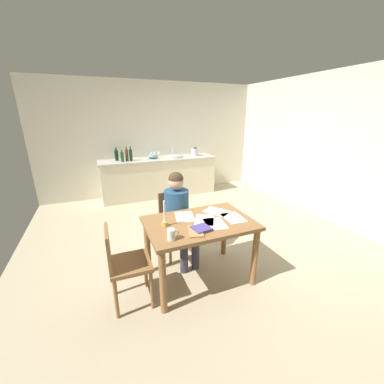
{
  "coord_description": "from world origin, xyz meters",
  "views": [
    {
      "loc": [
        -1.36,
        -3.07,
        1.89
      ],
      "look_at": [
        -0.17,
        -0.2,
        0.85
      ],
      "focal_mm": 22.01,
      "sensor_mm": 36.0,
      "label": 1
    }
  ],
  "objects_px": {
    "bottle_wine_red": "(127,155)",
    "chair_at_table": "(175,220)",
    "wine_glass_near_sink": "(159,153)",
    "bottle_sauce": "(131,155)",
    "dining_table": "(199,231)",
    "candlestick": "(165,219)",
    "bottle_oil": "(116,155)",
    "wine_glass_by_kettle": "(154,153)",
    "person_seated": "(179,212)",
    "sink_unit": "(175,156)",
    "book_cookery": "(201,229)",
    "bottle_vinegar": "(122,157)",
    "book_magazine": "(196,231)",
    "mixing_bowl": "(152,156)",
    "chair_side_empty": "(124,263)",
    "wine_glass_back_left": "(151,153)",
    "coffee_mug": "(172,234)",
    "stovetop_kettle": "(195,152)"
  },
  "relations": [
    {
      "from": "coffee_mug",
      "to": "mixing_bowl",
      "type": "bearing_deg",
      "value": 79.39
    },
    {
      "from": "chair_side_empty",
      "to": "wine_glass_by_kettle",
      "type": "bearing_deg",
      "value": 70.88
    },
    {
      "from": "book_magazine",
      "to": "stovetop_kettle",
      "type": "height_order",
      "value": "stovetop_kettle"
    },
    {
      "from": "bottle_sauce",
      "to": "bottle_oil",
      "type": "bearing_deg",
      "value": 154.7
    },
    {
      "from": "book_magazine",
      "to": "mixing_bowl",
      "type": "distance_m",
      "value": 3.42
    },
    {
      "from": "bottle_oil",
      "to": "wine_glass_by_kettle",
      "type": "bearing_deg",
      "value": 4.33
    },
    {
      "from": "candlestick",
      "to": "chair_side_empty",
      "type": "bearing_deg",
      "value": -165.89
    },
    {
      "from": "mixing_bowl",
      "to": "wine_glass_back_left",
      "type": "relative_size",
      "value": 1.53
    },
    {
      "from": "bottle_vinegar",
      "to": "wine_glass_by_kettle",
      "type": "distance_m",
      "value": 0.8
    },
    {
      "from": "sink_unit",
      "to": "bottle_wine_red",
      "type": "relative_size",
      "value": 1.16
    },
    {
      "from": "dining_table",
      "to": "mixing_bowl",
      "type": "height_order",
      "value": "mixing_bowl"
    },
    {
      "from": "candlestick",
      "to": "bottle_wine_red",
      "type": "height_order",
      "value": "bottle_wine_red"
    },
    {
      "from": "coffee_mug",
      "to": "stovetop_kettle",
      "type": "height_order",
      "value": "stovetop_kettle"
    },
    {
      "from": "person_seated",
      "to": "wine_glass_by_kettle",
      "type": "xyz_separation_m",
      "value": [
        0.38,
        2.79,
        0.33
      ]
    },
    {
      "from": "candlestick",
      "to": "mixing_bowl",
      "type": "xyz_separation_m",
      "value": [
        0.62,
        3.15,
        0.13
      ]
    },
    {
      "from": "person_seated",
      "to": "sink_unit",
      "type": "relative_size",
      "value": 3.32
    },
    {
      "from": "book_cookery",
      "to": "sink_unit",
      "type": "xyz_separation_m",
      "value": [
        0.83,
        3.33,
        0.16
      ]
    },
    {
      "from": "bottle_wine_red",
      "to": "wine_glass_back_left",
      "type": "distance_m",
      "value": 0.61
    },
    {
      "from": "chair_at_table",
      "to": "wine_glass_back_left",
      "type": "distance_m",
      "value": 2.72
    },
    {
      "from": "chair_side_empty",
      "to": "wine_glass_back_left",
      "type": "distance_m",
      "value": 3.57
    },
    {
      "from": "sink_unit",
      "to": "bottle_oil",
      "type": "relative_size",
      "value": 1.29
    },
    {
      "from": "candlestick",
      "to": "wine_glass_back_left",
      "type": "relative_size",
      "value": 1.86
    },
    {
      "from": "bottle_vinegar",
      "to": "mixing_bowl",
      "type": "height_order",
      "value": "bottle_vinegar"
    },
    {
      "from": "bottle_oil",
      "to": "bottle_sauce",
      "type": "relative_size",
      "value": 0.91
    },
    {
      "from": "book_cookery",
      "to": "stovetop_kettle",
      "type": "height_order",
      "value": "stovetop_kettle"
    },
    {
      "from": "wine_glass_near_sink",
      "to": "mixing_bowl",
      "type": "bearing_deg",
      "value": -151.76
    },
    {
      "from": "sink_unit",
      "to": "bottle_oil",
      "type": "xyz_separation_m",
      "value": [
        -1.32,
        0.08,
        0.1
      ]
    },
    {
      "from": "dining_table",
      "to": "bottle_vinegar",
      "type": "distance_m",
      "value": 3.11
    },
    {
      "from": "person_seated",
      "to": "mixing_bowl",
      "type": "relative_size",
      "value": 5.08
    },
    {
      "from": "bottle_oil",
      "to": "wine_glass_back_left",
      "type": "distance_m",
      "value": 0.79
    },
    {
      "from": "dining_table",
      "to": "candlestick",
      "type": "relative_size",
      "value": 4.13
    },
    {
      "from": "book_cookery",
      "to": "bottle_vinegar",
      "type": "distance_m",
      "value": 3.28
    },
    {
      "from": "book_cookery",
      "to": "mixing_bowl",
      "type": "bearing_deg",
      "value": 76.1
    },
    {
      "from": "dining_table",
      "to": "wine_glass_by_kettle",
      "type": "relative_size",
      "value": 7.7
    },
    {
      "from": "bottle_vinegar",
      "to": "wine_glass_by_kettle",
      "type": "bearing_deg",
      "value": 17.14
    },
    {
      "from": "chair_at_table",
      "to": "chair_side_empty",
      "type": "relative_size",
      "value": 1.01
    },
    {
      "from": "dining_table",
      "to": "chair_at_table",
      "type": "distance_m",
      "value": 0.66
    },
    {
      "from": "dining_table",
      "to": "person_seated",
      "type": "xyz_separation_m",
      "value": [
        -0.07,
        0.49,
        0.05
      ]
    },
    {
      "from": "bottle_vinegar",
      "to": "stovetop_kettle",
      "type": "distance_m",
      "value": 1.75
    },
    {
      "from": "bottle_sauce",
      "to": "wine_glass_near_sink",
      "type": "relative_size",
      "value": 1.99
    },
    {
      "from": "chair_side_empty",
      "to": "stovetop_kettle",
      "type": "xyz_separation_m",
      "value": [
        2.15,
        3.21,
        0.51
      ]
    },
    {
      "from": "chair_at_table",
      "to": "stovetop_kettle",
      "type": "relative_size",
      "value": 3.98
    },
    {
      "from": "bottle_vinegar",
      "to": "wine_glass_by_kettle",
      "type": "relative_size",
      "value": 1.65
    },
    {
      "from": "coffee_mug",
      "to": "bottle_wine_red",
      "type": "height_order",
      "value": "bottle_wine_red"
    },
    {
      "from": "wine_glass_near_sink",
      "to": "bottle_sauce",
      "type": "bearing_deg",
      "value": -163.61
    },
    {
      "from": "person_seated",
      "to": "stovetop_kettle",
      "type": "distance_m",
      "value": 2.99
    },
    {
      "from": "sink_unit",
      "to": "book_magazine",
      "type": "bearing_deg",
      "value": -105.07
    },
    {
      "from": "dining_table",
      "to": "chair_at_table",
      "type": "relative_size",
      "value": 1.35
    },
    {
      "from": "bottle_wine_red",
      "to": "chair_at_table",
      "type": "bearing_deg",
      "value": -83.91
    },
    {
      "from": "dining_table",
      "to": "candlestick",
      "type": "bearing_deg",
      "value": 173.62
    }
  ]
}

